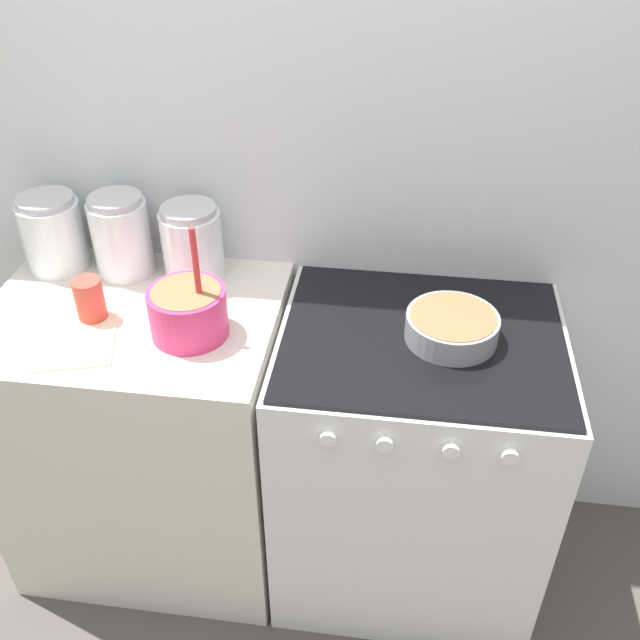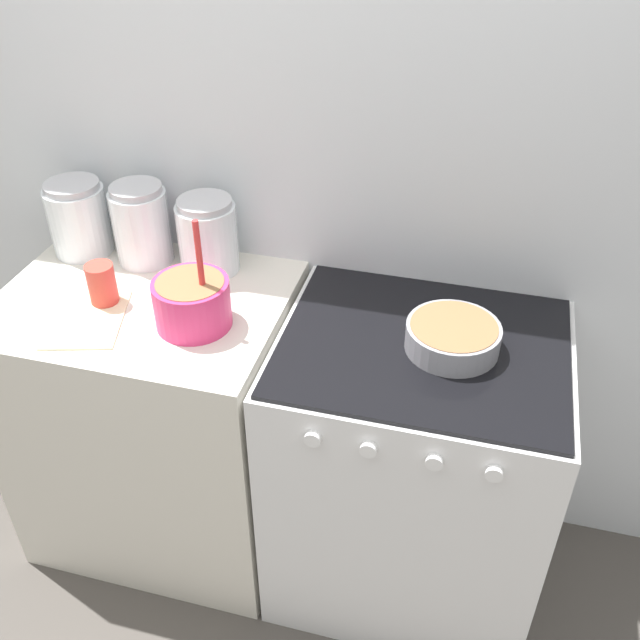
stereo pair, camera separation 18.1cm
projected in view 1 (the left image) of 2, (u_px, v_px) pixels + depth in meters
The scene contains 11 objects.
ground_plane at pixel (267, 626), 2.18m from camera, with size 12.00×12.00×0.00m, color #4C4742.
wall_back at pixel (293, 173), 1.99m from camera, with size 4.61×0.05×2.40m.
countertop_cabinet at pixel (152, 434), 2.20m from camera, with size 0.80×0.62×0.92m.
stove at pixel (410, 460), 2.11m from camera, with size 0.75×0.64×0.92m.
mixing_bowl at pixel (188, 309), 1.81m from camera, with size 0.20×0.20×0.31m.
baking_pan at pixel (452, 326), 1.81m from camera, with size 0.24×0.24×0.07m.
storage_jar_left at pixel (54, 238), 2.06m from camera, with size 0.18×0.18×0.22m.
storage_jar_middle at pixel (122, 240), 2.04m from camera, with size 0.17×0.17×0.24m.
storage_jar_right at pixel (193, 248), 2.02m from camera, with size 0.17×0.17×0.22m.
tin_can at pixel (90, 300), 1.87m from camera, with size 0.08×0.08×0.12m.
recipe_page at pixel (78, 337), 1.83m from camera, with size 0.26×0.31×0.01m.
Camera 1 is at (0.32, -1.17, 2.04)m, focal length 40.00 mm.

